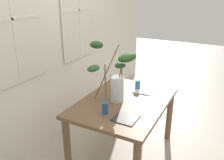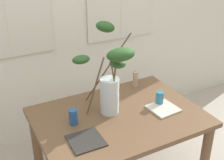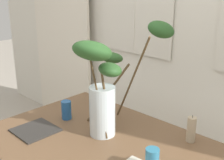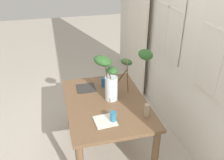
{
  "view_description": "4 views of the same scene",
  "coord_description": "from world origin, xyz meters",
  "px_view_note": "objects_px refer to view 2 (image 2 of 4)",
  "views": [
    {
      "loc": [
        -2.22,
        -1.0,
        1.92
      ],
      "look_at": [
        -0.1,
        0.11,
        0.99
      ],
      "focal_mm": 38.05,
      "sensor_mm": 36.0,
      "label": 1
    },
    {
      "loc": [
        -0.97,
        -1.71,
        2.01
      ],
      "look_at": [
        -0.02,
        0.08,
        1.0
      ],
      "focal_mm": 48.33,
      "sensor_mm": 36.0,
      "label": 2
    },
    {
      "loc": [
        1.04,
        -0.97,
        1.55
      ],
      "look_at": [
        0.04,
        0.07,
        1.07
      ],
      "focal_mm": 46.66,
      "sensor_mm": 36.0,
      "label": 3
    },
    {
      "loc": [
        2.3,
        -0.52,
        2.29
      ],
      "look_at": [
        -0.06,
        0.09,
        0.97
      ],
      "focal_mm": 39.18,
      "sensor_mm": 36.0,
      "label": 4
    }
  ],
  "objects_px": {
    "dining_table": "(119,127)",
    "vase_with_branches": "(110,73)",
    "plate_square_left": "(86,141)",
    "pillar_candle": "(135,79)",
    "drinking_glass_blue_left": "(73,117)",
    "plate_square_right": "(163,108)",
    "drinking_glass_blue_right": "(160,98)"
  },
  "relations": [
    {
      "from": "dining_table",
      "to": "vase_with_branches",
      "type": "distance_m",
      "value": 0.45
    },
    {
      "from": "plate_square_left",
      "to": "pillar_candle",
      "type": "xyz_separation_m",
      "value": [
        0.72,
        0.53,
        0.07
      ]
    },
    {
      "from": "drinking_glass_blue_left",
      "to": "pillar_candle",
      "type": "xyz_separation_m",
      "value": [
        0.72,
        0.3,
        0.01
      ]
    },
    {
      "from": "plate_square_left",
      "to": "dining_table",
      "type": "bearing_deg",
      "value": 26.56
    },
    {
      "from": "dining_table",
      "to": "pillar_candle",
      "type": "xyz_separation_m",
      "value": [
        0.37,
        0.35,
        0.19
      ]
    },
    {
      "from": "dining_table",
      "to": "drinking_glass_blue_left",
      "type": "height_order",
      "value": "drinking_glass_blue_left"
    },
    {
      "from": "dining_table",
      "to": "plate_square_right",
      "type": "xyz_separation_m",
      "value": [
        0.35,
        -0.09,
        0.12
      ]
    },
    {
      "from": "dining_table",
      "to": "plate_square_left",
      "type": "height_order",
      "value": "plate_square_left"
    },
    {
      "from": "drinking_glass_blue_left",
      "to": "drinking_glass_blue_right",
      "type": "height_order",
      "value": "drinking_glass_blue_left"
    },
    {
      "from": "vase_with_branches",
      "to": "drinking_glass_blue_left",
      "type": "distance_m",
      "value": 0.42
    },
    {
      "from": "drinking_glass_blue_right",
      "to": "pillar_candle",
      "type": "xyz_separation_m",
      "value": [
        -0.01,
        0.36,
        0.01
      ]
    },
    {
      "from": "vase_with_branches",
      "to": "plate_square_left",
      "type": "distance_m",
      "value": 0.54
    },
    {
      "from": "vase_with_branches",
      "to": "plate_square_right",
      "type": "xyz_separation_m",
      "value": [
        0.38,
        -0.2,
        -0.31
      ]
    },
    {
      "from": "plate_square_right",
      "to": "plate_square_left",
      "type": "bearing_deg",
      "value": -173.22
    },
    {
      "from": "plate_square_left",
      "to": "drinking_glass_blue_right",
      "type": "bearing_deg",
      "value": 12.79
    },
    {
      "from": "dining_table",
      "to": "drinking_glass_blue_right",
      "type": "bearing_deg",
      "value": -1.84
    },
    {
      "from": "vase_with_branches",
      "to": "drinking_glass_blue_left",
      "type": "relative_size",
      "value": 5.62
    },
    {
      "from": "drinking_glass_blue_left",
      "to": "dining_table",
      "type": "bearing_deg",
      "value": -8.71
    },
    {
      "from": "drinking_glass_blue_left",
      "to": "plate_square_right",
      "type": "relative_size",
      "value": 0.57
    },
    {
      "from": "pillar_candle",
      "to": "drinking_glass_blue_right",
      "type": "bearing_deg",
      "value": -89.08
    },
    {
      "from": "plate_square_left",
      "to": "pillar_candle",
      "type": "height_order",
      "value": "pillar_candle"
    },
    {
      "from": "pillar_candle",
      "to": "dining_table",
      "type": "bearing_deg",
      "value": -136.2
    },
    {
      "from": "dining_table",
      "to": "drinking_glass_blue_right",
      "type": "distance_m",
      "value": 0.41
    },
    {
      "from": "dining_table",
      "to": "plate_square_right",
      "type": "distance_m",
      "value": 0.39
    },
    {
      "from": "dining_table",
      "to": "pillar_candle",
      "type": "bearing_deg",
      "value": 43.8
    },
    {
      "from": "plate_square_left",
      "to": "drinking_glass_blue_left",
      "type": "bearing_deg",
      "value": 89.5
    },
    {
      "from": "drinking_glass_blue_left",
      "to": "drinking_glass_blue_right",
      "type": "xyz_separation_m",
      "value": [
        0.73,
        -0.07,
        -0.0
      ]
    },
    {
      "from": "dining_table",
      "to": "vase_with_branches",
      "type": "height_order",
      "value": "vase_with_branches"
    },
    {
      "from": "drinking_glass_blue_right",
      "to": "pillar_candle",
      "type": "distance_m",
      "value": 0.36
    },
    {
      "from": "drinking_glass_blue_left",
      "to": "plate_square_left",
      "type": "distance_m",
      "value": 0.24
    },
    {
      "from": "dining_table",
      "to": "vase_with_branches",
      "type": "bearing_deg",
      "value": 100.96
    },
    {
      "from": "drinking_glass_blue_right",
      "to": "plate_square_left",
      "type": "distance_m",
      "value": 0.75
    }
  ]
}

